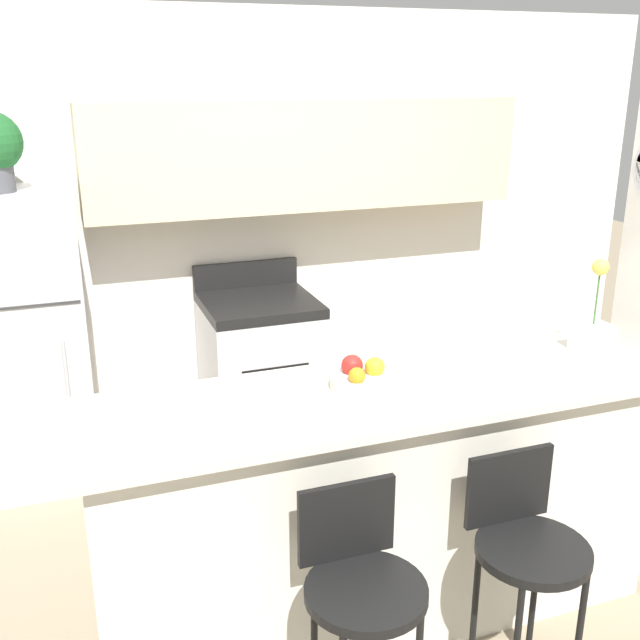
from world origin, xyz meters
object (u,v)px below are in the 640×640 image
object	(u,v)px
bar_stool_right	(526,546)
orchid_vase	(593,329)
refrigerator	(19,343)
fruit_bowl	(362,378)
stove_range	(261,370)
bar_stool_left	(361,586)

from	to	relation	value
bar_stool_right	orchid_vase	distance (m)	1.05
refrigerator	fruit_bowl	size ratio (longest dim) A/B	6.47
refrigerator	orchid_vase	distance (m)	2.90
stove_range	fruit_bowl	bearing A→B (deg)	-91.78
stove_range	fruit_bowl	xyz separation A→B (m)	(-0.05, -1.67, 0.62)
bar_stool_right	orchid_vase	size ratio (longest dim) A/B	2.24
bar_stool_left	orchid_vase	distance (m)	1.54
refrigerator	bar_stool_right	bearing A→B (deg)	-53.21
bar_stool_left	fruit_bowl	world-z (taller)	fruit_bowl
stove_range	fruit_bowl	world-z (taller)	fruit_bowl
orchid_vase	stove_range	bearing A→B (deg)	121.90
bar_stool_right	orchid_vase	world-z (taller)	orchid_vase
stove_range	bar_stool_left	world-z (taller)	stove_range
bar_stool_left	orchid_vase	world-z (taller)	orchid_vase
fruit_bowl	bar_stool_right	bearing A→B (deg)	-55.90
stove_range	orchid_vase	bearing A→B (deg)	-58.10
stove_range	fruit_bowl	size ratio (longest dim) A/B	4.29
refrigerator	bar_stool_right	distance (m)	2.80
bar_stool_right	refrigerator	bearing A→B (deg)	126.79
bar_stool_left	stove_range	bearing A→B (deg)	82.59
refrigerator	orchid_vase	bearing A→B (deg)	-34.86
refrigerator	stove_range	size ratio (longest dim) A/B	1.51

